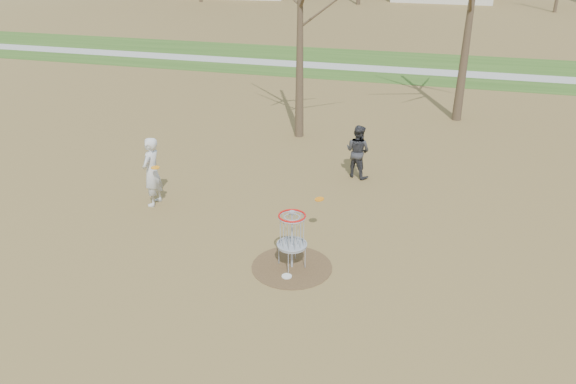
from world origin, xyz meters
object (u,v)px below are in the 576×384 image
object	(u,v)px
player_standing	(152,172)
disc_grounded	(287,276)
disc_golf_basket	(292,231)
player_throwing	(358,151)

from	to	relation	value
player_standing	disc_grounded	size ratio (longest dim) A/B	8.65
player_standing	disc_golf_basket	xyz separation A→B (m)	(4.42, -2.07, -0.04)
player_standing	disc_grounded	distance (m)	5.15
player_standing	disc_grounded	xyz separation A→B (m)	(4.41, -2.48, -0.93)
disc_golf_basket	disc_grounded	bearing A→B (deg)	-90.57
player_standing	disc_golf_basket	world-z (taller)	player_standing
player_standing	player_throwing	distance (m)	6.02
player_standing	disc_golf_basket	distance (m)	4.88
disc_grounded	player_throwing	bearing A→B (deg)	84.22
player_standing	disc_grounded	world-z (taller)	player_standing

